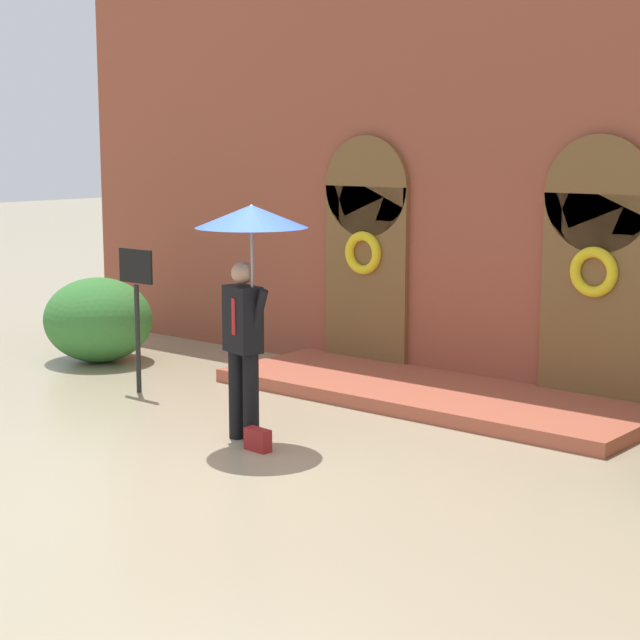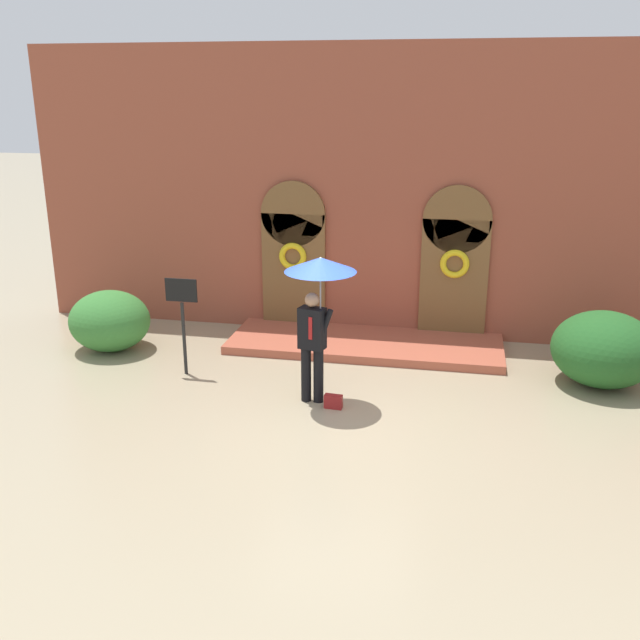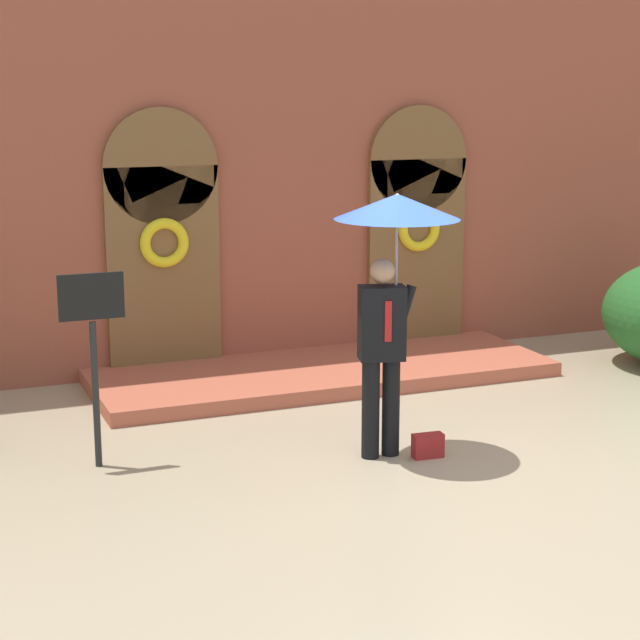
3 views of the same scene
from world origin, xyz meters
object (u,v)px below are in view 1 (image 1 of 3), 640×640
handbag (258,440)px  sign_post (137,296)px  person_with_umbrella (249,251)px  shrub_left (98,320)px

handbag → sign_post: size_ratio=0.16×
person_with_umbrella → handbag: person_with_umbrella is taller
person_with_umbrella → sign_post: 2.70m
sign_post → handbag: bearing=-17.6°
shrub_left → person_with_umbrella: bearing=-19.7°
sign_post → shrub_left: bearing=154.8°
handbag → sign_post: bearing=166.8°
person_with_umbrella → sign_post: (-2.51, 0.69, -0.75)m
person_with_umbrella → shrub_left: (-4.35, 1.55, -1.34)m
person_with_umbrella → handbag: 1.83m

